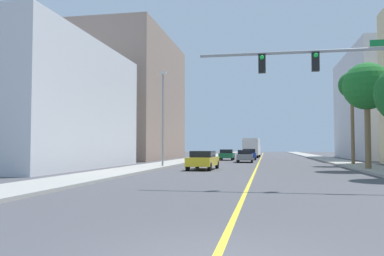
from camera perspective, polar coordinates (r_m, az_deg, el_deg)
name	(u,v)px	position (r m, az deg, el deg)	size (l,w,h in m)	color
ground	(259,162)	(48.08, 9.56, -4.76)	(192.00, 192.00, 0.00)	#47474C
sidewalk_left	(185,161)	(49.04, -0.96, -4.66)	(3.25, 168.00, 0.15)	#9E9B93
sidewalk_right	(338,162)	(48.75, 20.15, -4.51)	(3.25, 168.00, 0.15)	#9E9B93
lane_marking_center	(259,162)	(48.08, 9.56, -4.75)	(0.16, 144.00, 0.01)	yellow
building_left_near	(11,106)	(37.57, -24.37, 2.87)	(16.01, 19.19, 10.49)	silver
building_left_far	(133,99)	(58.37, -8.44, 4.16)	(10.82, 22.10, 17.39)	gray
traffic_signal_mast	(357,78)	(18.56, 22.42, 6.63)	(9.94, 0.36, 6.16)	gray
street_lamp	(163,114)	(34.00, -4.19, 2.07)	(0.56, 0.28, 8.01)	gray
palm_mid	(367,87)	(32.79, 23.65, 5.35)	(3.53, 3.53, 7.92)	brown
palm_far	(352,87)	(40.83, 21.83, 5.48)	(2.48, 2.48, 8.70)	brown
car_green	(227,155)	(52.74, 4.97, -3.79)	(1.82, 3.80, 1.42)	#196638
car_gray	(245,156)	(45.99, 7.56, -3.95)	(1.92, 4.60, 1.40)	slate
car_blue	(249,154)	(54.85, 8.16, -3.72)	(1.99, 4.59, 1.48)	#1E389E
car_yellow	(203,160)	(30.92, 1.58, -4.55)	(2.01, 4.57, 1.44)	gold
delivery_truck	(252,147)	(65.61, 8.52, -2.77)	(2.71, 8.24, 3.09)	silver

